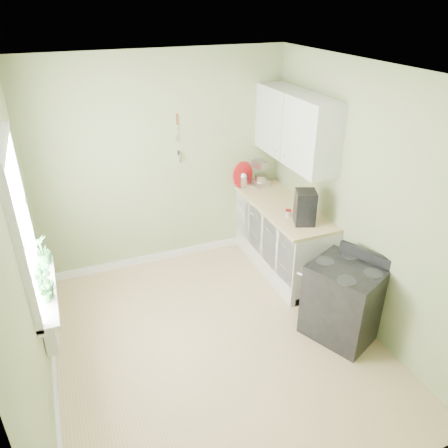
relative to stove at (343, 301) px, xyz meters
name	(u,v)px	position (x,y,z in m)	size (l,w,h in m)	color
floor	(216,343)	(-1.28, 0.35, -0.44)	(3.20, 3.60, 0.02)	tan
ceiling	(213,71)	(-1.28, 0.35, 2.28)	(3.20, 3.60, 0.02)	white
wall_back	(163,164)	(-1.28, 2.16, 0.92)	(3.20, 0.02, 2.70)	#99A671
wall_left	(22,266)	(-2.89, 0.35, 0.92)	(0.02, 3.60, 2.70)	#99A671
wall_right	(362,201)	(0.33, 0.35, 0.92)	(0.02, 3.60, 2.70)	#99A671
base_cabinets	(282,239)	(0.02, 1.35, 0.01)	(0.60, 1.60, 0.87)	white
countertop	(284,207)	(0.01, 1.35, 0.46)	(0.64, 1.60, 0.04)	#D6BC83
upper_cabinets	(295,127)	(0.15, 1.45, 1.42)	(0.35, 1.40, 0.80)	white
window	(20,226)	(-2.86, 0.65, 1.12)	(0.06, 1.14, 1.44)	white
window_sill	(46,290)	(-2.79, 0.65, 0.45)	(0.18, 1.14, 0.04)	white
radiator	(49,323)	(-2.82, 0.60, 0.12)	(0.12, 0.50, 0.35)	white
wall_utensils	(178,146)	(-1.08, 2.13, 1.14)	(0.02, 0.14, 0.58)	#D6BC83
stove	(343,301)	(0.00, 0.00, 0.00)	(0.85, 0.86, 0.95)	black
stand_mixer	(259,173)	(0.02, 2.09, 0.65)	(0.23, 0.34, 0.38)	#B2B2B7
kettle	(243,180)	(-0.23, 2.07, 0.59)	(0.21, 0.12, 0.21)	silver
coffee_maker	(305,208)	(0.00, 0.87, 0.67)	(0.30, 0.31, 0.39)	black
red_tray	(243,175)	(-0.23, 2.07, 0.66)	(0.36, 0.36, 0.02)	#A60E11
jar	(288,213)	(-0.08, 1.08, 0.53)	(0.07, 0.07, 0.08)	#B9A697
plant_a	(44,286)	(-2.78, 0.45, 0.63)	(0.17, 0.11, 0.32)	#2A652D
plant_b	(43,281)	(-2.78, 0.53, 0.63)	(0.17, 0.14, 0.31)	#2A652D
plant_c	(42,250)	(-2.78, 1.09, 0.63)	(0.17, 0.17, 0.30)	#2A652D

